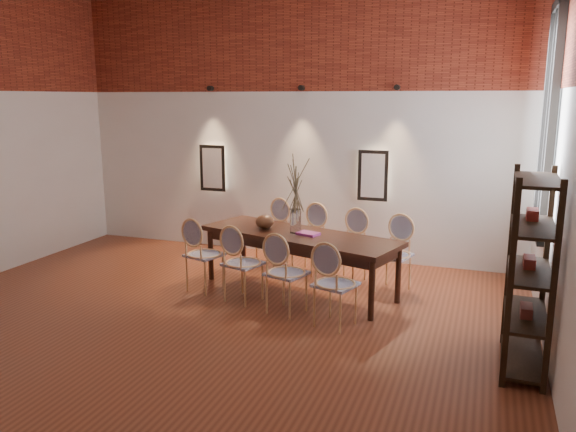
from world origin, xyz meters
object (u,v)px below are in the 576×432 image
(chair_far_c, at_px, (349,247))
(chair_near_b, at_px, (243,263))
(chair_near_a, at_px, (204,254))
(chair_far_a, at_px, (272,233))
(book, at_px, (308,234))
(chair_far_d, at_px, (393,255))
(chair_near_d, at_px, (335,284))
(shelving_rack, at_px, (529,272))
(dining_table, at_px, (299,262))
(chair_far_b, at_px, (309,240))
(chair_near_c, at_px, (287,273))
(bowl, at_px, (265,222))
(vase, at_px, (295,221))

(chair_far_c, bearing_deg, chair_near_b, 65.09)
(chair_near_a, height_order, chair_far_a, same)
(chair_near_a, xyz_separation_m, chair_far_a, (0.39, 1.33, 0.00))
(chair_near_b, height_order, book, chair_near_b)
(chair_near_b, bearing_deg, chair_far_c, 65.09)
(chair_far_a, relative_size, chair_far_d, 1.00)
(chair_near_d, xyz_separation_m, chair_far_c, (-0.22, 1.52, 0.00))
(chair_near_b, height_order, shelving_rack, shelving_rack)
(dining_table, distance_m, chair_far_c, 0.77)
(dining_table, distance_m, chair_far_b, 0.77)
(chair_near_d, relative_size, chair_far_d, 1.00)
(chair_near_a, height_order, chair_far_b, same)
(chair_near_b, xyz_separation_m, chair_near_d, (1.24, -0.37, 0.00))
(chair_near_b, distance_m, book, 0.89)
(chair_near_c, relative_size, chair_far_d, 1.00)
(chair_far_b, bearing_deg, chair_far_c, 180.00)
(bowl, xyz_separation_m, shelving_rack, (3.08, -1.35, 0.06))
(vase, relative_size, shelving_rack, 0.17)
(chair_near_c, xyz_separation_m, chair_far_d, (1.01, 1.15, 0.00))
(chair_near_a, relative_size, book, 3.62)
(chair_near_a, bearing_deg, chair_far_c, 47.11)
(chair_near_a, height_order, bowl, chair_near_a)
(vase, relative_size, bowl, 1.25)
(chair_near_a, relative_size, chair_far_c, 1.00)
(dining_table, relative_size, chair_far_a, 2.75)
(chair_near_a, distance_m, bowl, 0.88)
(chair_near_c, relative_size, chair_far_c, 1.00)
(chair_far_a, bearing_deg, chair_far_d, 180.00)
(chair_far_b, bearing_deg, chair_far_a, -0.00)
(dining_table, relative_size, book, 9.94)
(chair_far_b, relative_size, chair_far_d, 1.00)
(chair_near_d, height_order, book, chair_near_d)
(chair_far_d, height_order, bowl, chair_far_d)
(shelving_rack, bearing_deg, chair_far_b, 144.49)
(chair_near_b, xyz_separation_m, bowl, (0.01, 0.67, 0.37))
(chair_near_d, xyz_separation_m, bowl, (-1.23, 1.04, 0.37))
(bowl, bearing_deg, chair_far_c, 25.56)
(chair_far_c, relative_size, chair_far_d, 1.00)
(shelving_rack, bearing_deg, chair_far_a, 147.71)
(chair_far_b, relative_size, book, 3.62)
(dining_table, height_order, book, book)
(chair_near_b, relative_size, chair_far_d, 1.00)
(chair_near_b, relative_size, book, 3.62)
(bowl, bearing_deg, chair_far_a, 105.50)
(chair_far_c, distance_m, bowl, 1.17)
(chair_far_a, xyz_separation_m, vase, (0.68, -0.93, 0.43))
(chair_near_b, distance_m, shelving_rack, 3.19)
(book, bearing_deg, chair_far_d, 23.60)
(chair_near_c, relative_size, shelving_rack, 0.52)
(chair_near_d, distance_m, chair_far_a, 2.38)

